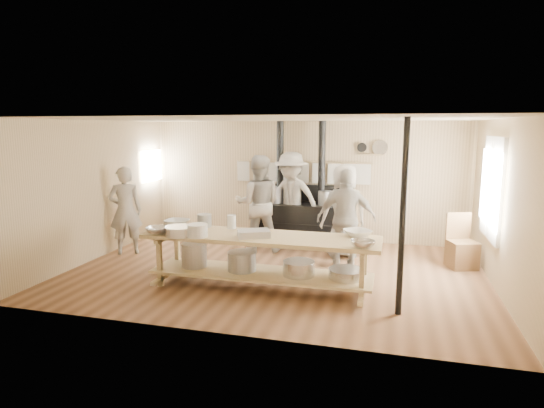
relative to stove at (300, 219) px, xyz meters
name	(u,v)px	position (x,y,z in m)	size (l,w,h in m)	color
ground	(275,271)	(0.01, -2.12, -0.52)	(7.00, 7.00, 0.00)	brown
room_shell	(275,178)	(0.01, -2.12, 1.10)	(7.00, 7.00, 7.00)	tan
window_right	(493,188)	(3.48, -1.52, 0.98)	(0.09, 1.50, 1.65)	beige
left_opening	(152,166)	(-3.44, -0.12, 1.08)	(0.00, 0.90, 0.90)	white
stove	(300,219)	(0.00, 0.00, 0.00)	(1.90, 0.75, 2.60)	black
towel_rail	(303,170)	(0.01, 0.28, 1.03)	(3.00, 0.04, 0.47)	tan
back_wall_shelf	(372,150)	(1.47, 0.32, 1.48)	(0.63, 0.14, 0.32)	tan
prep_table	(260,256)	(0.00, -3.02, 0.00)	(3.60, 0.90, 0.85)	tan
support_post	(403,219)	(2.06, -3.47, 0.78)	(0.08, 0.08, 2.60)	black
cook_far_left	(125,210)	(-3.11, -1.77, 0.34)	(0.63, 0.41, 1.73)	#A49D92
cook_left	(258,204)	(-0.66, -0.91, 0.45)	(0.94, 0.73, 1.93)	#A49D92
cook_center	(344,211)	(1.04, -0.91, 0.38)	(0.88, 0.57, 1.80)	#A49D92
cook_right	(346,219)	(1.15, -1.56, 0.36)	(1.03, 0.43, 1.76)	#A49D92
cook_by_window	(291,198)	(-0.15, -0.17, 0.46)	(1.27, 0.73, 1.97)	#A49D92
chair	(462,252)	(3.15, -1.04, -0.24)	(0.57, 0.57, 0.96)	brown
bowl_white_a	(177,222)	(-1.54, -2.69, 0.38)	(0.39, 0.39, 0.10)	white
bowl_steel_a	(157,231)	(-1.54, -3.35, 0.38)	(0.35, 0.35, 0.11)	silver
bowl_white_b	(358,233)	(1.44, -2.69, 0.38)	(0.39, 0.39, 0.10)	white
bowl_steel_b	(363,244)	(1.56, -3.35, 0.38)	(0.33, 0.33, 0.10)	silver
roasting_pan	(254,234)	(-0.06, -3.14, 0.38)	(0.47, 0.31, 0.10)	#B2B2B7
mixing_bowl_large	(180,231)	(-1.16, -3.35, 0.40)	(0.45, 0.45, 0.14)	silver
bucket_galv	(204,221)	(-1.05, -2.69, 0.44)	(0.23, 0.23, 0.21)	gray
deep_bowl_enamel	(198,231)	(-0.87, -3.35, 0.42)	(0.31, 0.31, 0.19)	white
pitcher	(232,222)	(-0.58, -2.69, 0.44)	(0.14, 0.14, 0.22)	white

